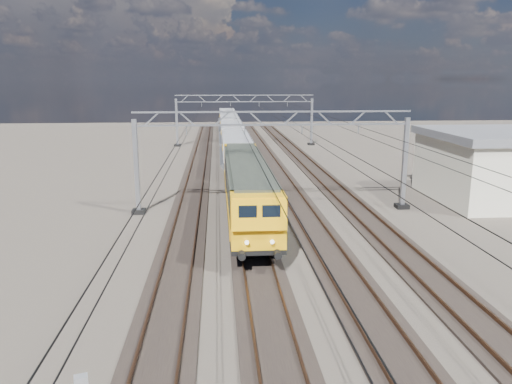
{
  "coord_description": "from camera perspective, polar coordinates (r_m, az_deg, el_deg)",
  "views": [
    {
      "loc": [
        -3.89,
        -30.44,
        9.24
      ],
      "look_at": [
        -1.56,
        -0.39,
        2.4
      ],
      "focal_mm": 35.0,
      "sensor_mm": 36.0,
      "label": 1
    }
  ],
  "objects": [
    {
      "name": "hopper_wagon_third",
      "position": [
        78.89,
        -3.07,
        7.67
      ],
      "size": [
        3.38,
        13.0,
        3.25
      ],
      "color": "black",
      "rests_on": "ground"
    },
    {
      "name": "ground",
      "position": [
        32.05,
        2.74,
        -3.99
      ],
      "size": [
        160.0,
        160.0,
        0.0
      ],
      "primitive_type": "plane",
      "color": "black",
      "rests_on": "ground"
    },
    {
      "name": "locomotive",
      "position": [
        33.24,
        -1.08,
        0.78
      ],
      "size": [
        2.76,
        21.1,
        3.62
      ],
      "color": "black",
      "rests_on": "ground"
    },
    {
      "name": "hopper_wagon_fourth",
      "position": [
        93.04,
        -3.3,
        8.45
      ],
      "size": [
        3.38,
        13.0,
        3.25
      ],
      "color": "black",
      "rests_on": "ground"
    },
    {
      "name": "overhead_wires",
      "position": [
        38.79,
        1.35,
        7.62
      ],
      "size": [
        12.03,
        140.0,
        0.53
      ],
      "color": "black",
      "rests_on": "ground"
    },
    {
      "name": "hopper_wagon_lead",
      "position": [
        50.68,
        -2.26,
        4.83
      ],
      "size": [
        3.38,
        13.0,
        3.25
      ],
      "color": "black",
      "rests_on": "ground"
    },
    {
      "name": "track_inner_east",
      "position": [
        32.33,
        6.26,
        -3.77
      ],
      "size": [
        2.6,
        140.0,
        0.3
      ],
      "color": "black",
      "rests_on": "ground"
    },
    {
      "name": "track_loco",
      "position": [
        31.85,
        -0.84,
        -3.95
      ],
      "size": [
        2.6,
        140.0,
        0.3
      ],
      "color": "black",
      "rests_on": "ground"
    },
    {
      "name": "track_outer_west",
      "position": [
        31.86,
        -8.06,
        -4.07
      ],
      "size": [
        2.6,
        140.0,
        0.3
      ],
      "color": "black",
      "rests_on": "ground"
    },
    {
      "name": "catenary_gantry_far",
      "position": [
        70.75,
        -1.28,
        8.46
      ],
      "size": [
        19.9,
        0.9,
        7.11
      ],
      "color": "#999EA7",
      "rests_on": "ground"
    },
    {
      "name": "track_outer_east",
      "position": [
        33.29,
        13.06,
        -3.54
      ],
      "size": [
        2.6,
        140.0,
        0.3
      ],
      "color": "black",
      "rests_on": "ground"
    },
    {
      "name": "catenary_gantry_mid",
      "position": [
        35.07,
        1.99,
        4.03
      ],
      "size": [
        19.9,
        0.9,
        7.11
      ],
      "color": "#999EA7",
      "rests_on": "ground"
    },
    {
      "name": "hopper_wagon_mid",
      "position": [
        64.76,
        -2.75,
        6.56
      ],
      "size": [
        3.38,
        13.0,
        3.25
      ],
      "color": "black",
      "rests_on": "ground"
    }
  ]
}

